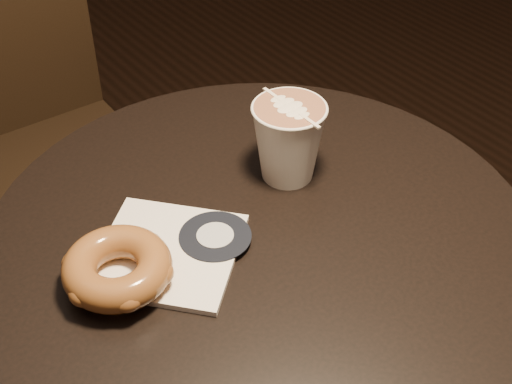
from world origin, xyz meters
The scene contains 5 objects.
cafe_table centered at (0.00, 0.00, 0.55)m, with size 0.70×0.70×0.75m.
chair centered at (-0.02, 0.79, 0.53)m, with size 0.38×0.38×0.94m.
pastry_bag centered at (-0.12, 0.03, 0.75)m, with size 0.16×0.16×0.01m, color white.
doughnut centered at (-0.19, 0.02, 0.78)m, with size 0.13×0.13×0.04m, color brown.
latte_cup centered at (0.10, 0.07, 0.81)m, with size 0.10×0.10×0.11m, color white, non-canonical shape.
Camera 1 is at (-0.39, -0.52, 1.37)m, focal length 50.00 mm.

